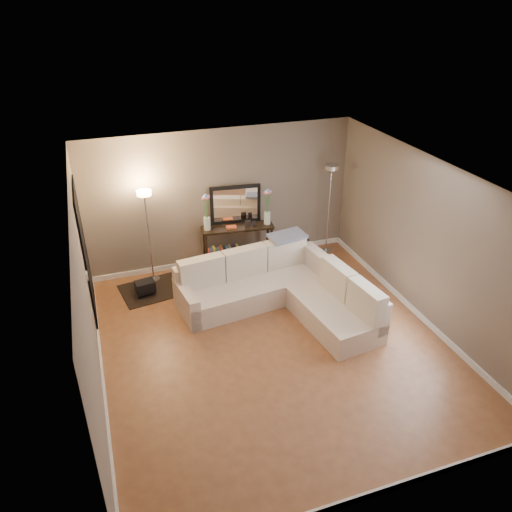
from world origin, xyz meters
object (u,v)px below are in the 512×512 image
object	(u,v)px
sectional_sofa	(281,289)
floor_lamp_unlit	(330,192)
console_table	(233,244)
floor_lamp_lit	(147,219)

from	to	relation	value
sectional_sofa	floor_lamp_unlit	xyz separation A→B (m)	(1.57, 1.50, 0.96)
console_table	floor_lamp_unlit	size ratio (longest dim) A/B	0.75
console_table	floor_lamp_unlit	bearing A→B (deg)	-1.96
floor_lamp_unlit	sectional_sofa	bearing A→B (deg)	-136.32
console_table	sectional_sofa	bearing A→B (deg)	-77.57
sectional_sofa	floor_lamp_lit	world-z (taller)	floor_lamp_lit
floor_lamp_lit	floor_lamp_unlit	xyz separation A→B (m)	(3.47, -0.04, 0.06)
floor_lamp_unlit	floor_lamp_lit	bearing A→B (deg)	179.32
sectional_sofa	console_table	world-z (taller)	sectional_sofa
console_table	floor_lamp_lit	size ratio (longest dim) A/B	0.78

